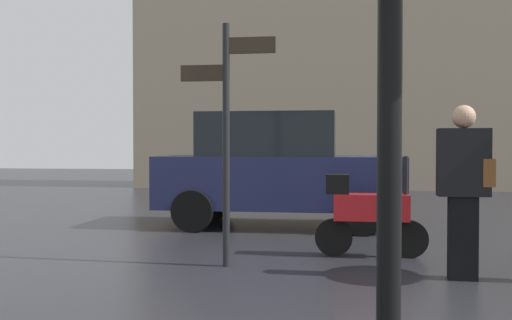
# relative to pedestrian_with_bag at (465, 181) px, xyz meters

# --- Properties ---
(pedestrian_with_bag) EXTENTS (0.54, 0.24, 1.77)m
(pedestrian_with_bag) POSITION_rel_pedestrian_with_bag_xyz_m (0.00, 0.00, 0.00)
(pedestrian_with_bag) COLOR black
(pedestrian_with_bag) RESTS_ON ground
(parked_scooter) EXTENTS (1.37, 0.32, 1.23)m
(parked_scooter) POSITION_rel_pedestrian_with_bag_xyz_m (-0.93, 1.12, -0.45)
(parked_scooter) COLOR black
(parked_scooter) RESTS_ON ground
(parked_car_left) EXTENTS (4.02, 1.95, 1.90)m
(parked_car_left) POSITION_rel_pedestrian_with_bag_xyz_m (-2.32, 3.72, -0.03)
(parked_car_left) COLOR #1E234C
(parked_car_left) RESTS_ON ground
(street_signpost) EXTENTS (1.08, 0.08, 2.73)m
(street_signpost) POSITION_rel_pedestrian_with_bag_xyz_m (-2.52, 0.30, 0.66)
(street_signpost) COLOR black
(street_signpost) RESTS_ON ground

